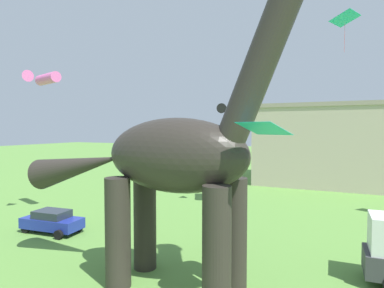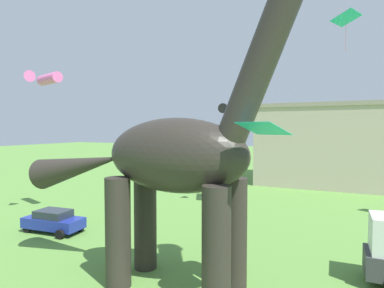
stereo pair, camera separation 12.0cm
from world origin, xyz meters
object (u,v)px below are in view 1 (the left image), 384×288
at_px(dinosaur_sculpture, 174,155).
at_px(parked_sedan_left, 52,221).
at_px(kite_near_high, 236,108).
at_px(kite_near_low, 43,78).
at_px(kite_high_left, 263,129).
at_px(kite_apex, 345,18).

height_order(dinosaur_sculpture, parked_sedan_left, dinosaur_sculpture).
bearing_deg(dinosaur_sculpture, kite_near_high, 76.51).
height_order(dinosaur_sculpture, kite_near_low, dinosaur_sculpture).
distance_m(parked_sedan_left, kite_high_left, 17.52).
bearing_deg(dinosaur_sculpture, kite_apex, 29.87).
distance_m(kite_near_low, kite_near_high, 16.55).
distance_m(kite_near_high, kite_apex, 12.60).
xyz_separation_m(parked_sedan_left, kite_near_low, (-3.87, 2.85, 10.49)).
relative_size(dinosaur_sculpture, kite_apex, 7.64).
height_order(kite_near_low, kite_near_high, kite_near_low).
distance_m(parked_sedan_left, kite_near_low, 11.54).
bearing_deg(kite_high_left, kite_near_low, 159.65).
bearing_deg(kite_near_high, kite_near_low, -142.94).
xyz_separation_m(dinosaur_sculpture, kite_near_low, (-15.28, 6.09, 5.26)).
relative_size(kite_high_left, kite_near_high, 0.67).
height_order(parked_sedan_left, kite_high_left, kite_high_left).
bearing_deg(kite_near_high, dinosaur_sculpture, -82.18).
bearing_deg(kite_apex, dinosaur_sculpture, -128.83).
xyz_separation_m(dinosaur_sculpture, kite_apex, (6.80, 8.45, 7.63)).
xyz_separation_m(dinosaur_sculpture, parked_sedan_left, (-11.40, 3.24, -5.23)).
bearing_deg(dinosaur_sculpture, parked_sedan_left, 142.83).
xyz_separation_m(parked_sedan_left, kite_apex, (18.20, 5.21, 12.86)).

